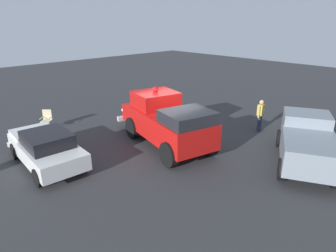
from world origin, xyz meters
The scene contains 7 objects.
ground_plane centered at (0.00, 0.00, 0.00)m, with size 60.00×60.00×0.00m, color #333335.
vintage_fire_truck centered at (-0.41, -0.19, 1.20)m, with size 3.53×6.29×2.59m.
classic_hot_rod centered at (-5.25, 1.67, 0.75)m, with size 2.11×4.45×1.46m.
parked_pickup centered at (2.31, -5.52, 0.99)m, with size 5.09×3.81×1.90m.
lawn_chair_by_car centered at (-3.54, 5.74, 0.59)m, with size 0.69×0.69×1.02m.
spectator_standing centered at (4.35, -2.35, 0.96)m, with size 0.65×0.33×1.68m.
traffic_cone centered at (2.79, 1.85, 0.31)m, with size 0.40×0.40×0.64m.
Camera 1 is at (-9.06, -9.36, 5.59)m, focal length 31.06 mm.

